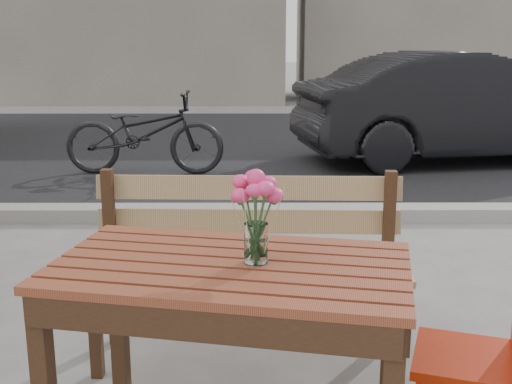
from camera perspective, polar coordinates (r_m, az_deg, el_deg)
street at (r=7.54m, az=-2.32°, el=2.06°), size 30.00×8.12×0.12m
main_table at (r=2.30m, az=-2.29°, el=-9.23°), size 1.36×0.95×0.76m
main_bench at (r=3.09m, az=-0.75°, el=-4.63°), size 1.51×0.49×0.93m
red_chair at (r=2.51m, az=20.05°, el=-12.93°), size 0.48×0.48×0.76m
main_vase at (r=2.19m, az=0.00°, el=-1.18°), size 0.18×0.18×0.33m
parked_car at (r=8.50m, az=18.01°, el=7.18°), size 4.33×2.12×1.37m
bicycle at (r=7.45m, az=-9.89°, el=5.20°), size 1.82×0.67×0.95m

